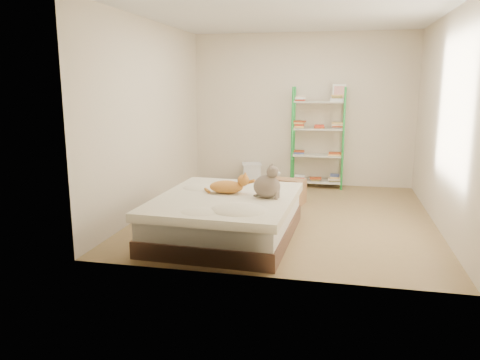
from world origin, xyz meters
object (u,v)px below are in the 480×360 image
(white_bin, at_px, (252,174))
(grey_cat, at_px, (267,182))
(shelf_unit, at_px, (318,140))
(cardboard_box, at_px, (286,192))
(orange_cat, at_px, (226,185))
(bed, at_px, (226,217))

(white_bin, bearing_deg, grey_cat, -75.91)
(white_bin, bearing_deg, shelf_unit, 1.56)
(cardboard_box, xyz_separation_m, white_bin, (-0.75, 1.22, 0.01))
(white_bin, bearing_deg, orange_cat, -85.41)
(shelf_unit, xyz_separation_m, cardboard_box, (-0.38, -1.25, -0.63))
(bed, bearing_deg, white_bin, 97.27)
(bed, bearing_deg, grey_cat, 5.40)
(orange_cat, bearing_deg, white_bin, 90.02)
(white_bin, bearing_deg, bed, -85.04)
(grey_cat, bearing_deg, shelf_unit, -1.36)
(bed, bearing_deg, shelf_unit, 75.48)
(cardboard_box, bearing_deg, shelf_unit, 85.45)
(bed, bearing_deg, orange_cat, 104.11)
(grey_cat, xyz_separation_m, cardboard_box, (0.03, 1.65, -0.49))
(bed, distance_m, white_bin, 2.91)
(grey_cat, bearing_deg, cardboard_box, 5.67)
(bed, relative_size, white_bin, 5.03)
(cardboard_box, bearing_deg, bed, -94.21)
(bed, xyz_separation_m, grey_cat, (0.47, 0.03, 0.43))
(bed, distance_m, shelf_unit, 3.11)
(orange_cat, relative_size, cardboard_box, 0.81)
(bed, height_order, white_bin, bed)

